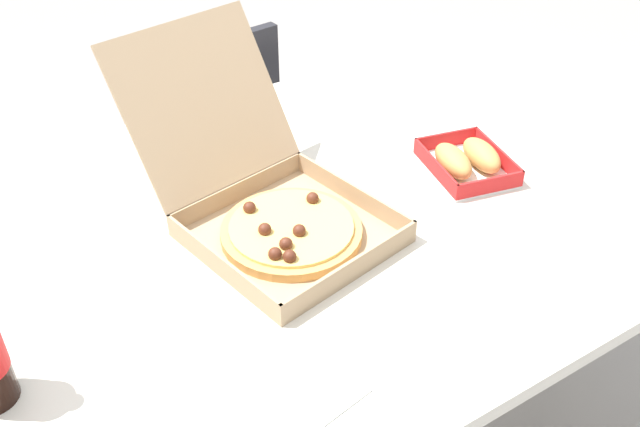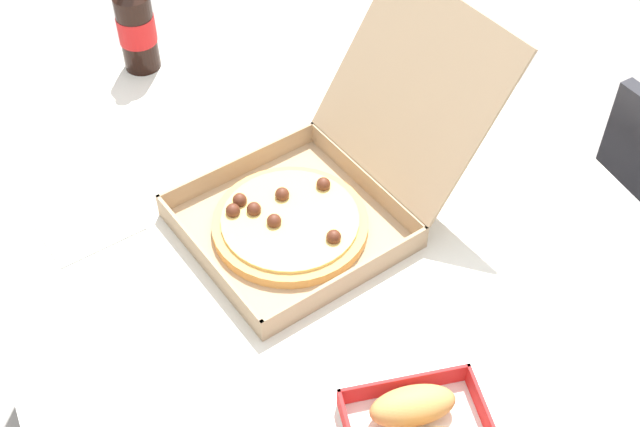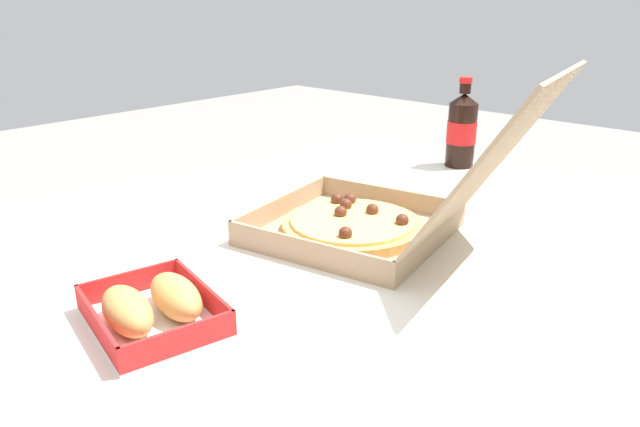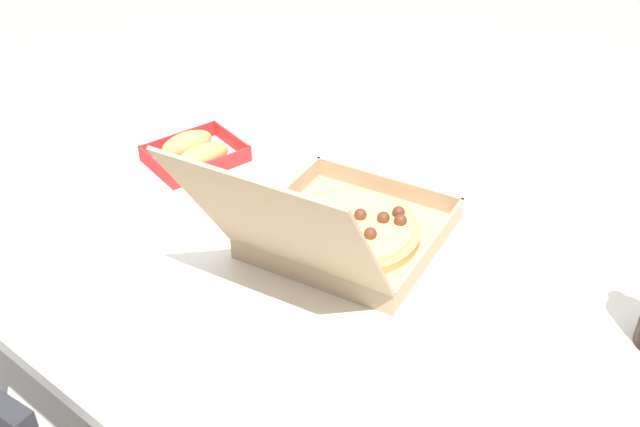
{
  "view_description": "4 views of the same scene",
  "coord_description": "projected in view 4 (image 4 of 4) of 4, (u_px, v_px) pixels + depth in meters",
  "views": [
    {
      "loc": [
        -0.59,
        -0.93,
        1.54
      ],
      "look_at": [
        -0.05,
        -0.07,
        0.79
      ],
      "focal_mm": 39.91,
      "sensor_mm": 36.0,
      "label": 1
    },
    {
      "loc": [
        0.77,
        -0.4,
        1.76
      ],
      "look_at": [
        -0.05,
        -0.01,
        0.8
      ],
      "focal_mm": 47.36,
      "sensor_mm": 36.0,
      "label": 2
    },
    {
      "loc": [
        0.68,
        0.58,
        1.15
      ],
      "look_at": [
        0.0,
        -0.04,
        0.8
      ],
      "focal_mm": 32.74,
      "sensor_mm": 36.0,
      "label": 3
    },
    {
      "loc": [
        -0.78,
        0.87,
        1.59
      ],
      "look_at": [
        -0.03,
        -0.03,
        0.77
      ],
      "focal_mm": 42.89,
      "sensor_mm": 36.0,
      "label": 4
    }
  ],
  "objects": [
    {
      "name": "dining_table",
      "position": [
        297.0,
        256.0,
        1.48
      ],
      "size": [
        1.43,
        1.04,
        0.73
      ],
      "color": "silver",
      "rests_on": "ground_plane"
    },
    {
      "name": "pizza_box_open",
      "position": [
        340.0,
        230.0,
        1.36
      ],
      "size": [
        0.4,
        0.54,
        0.32
      ],
      "color": "tan",
      "rests_on": "dining_table"
    },
    {
      "name": "bread_side_box",
      "position": [
        195.0,
        152.0,
        1.62
      ],
      "size": [
        0.19,
        0.22,
        0.06
      ],
      "color": "white",
      "rests_on": "dining_table"
    },
    {
      "name": "paper_menu",
      "position": [
        524.0,
        203.0,
        1.51
      ],
      "size": [
        0.23,
        0.18,
        0.0
      ],
      "primitive_type": "cube",
      "rotation": [
        0.0,
        0.0,
        0.17
      ],
      "color": "white",
      "rests_on": "dining_table"
    }
  ]
}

